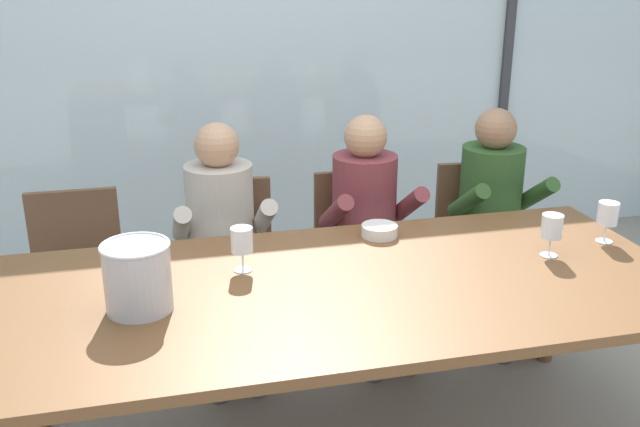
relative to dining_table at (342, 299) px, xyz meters
The scene contains 17 objects.
ground 1.23m from the dining_table, 90.00° to the left, with size 14.00×14.00×0.00m, color #9E9384.
window_glass_panel 2.28m from the dining_table, 90.00° to the left, with size 7.78×0.03×2.60m, color silver.
window_mullion_right 2.86m from the dining_table, 51.32° to the left, with size 0.06×0.06×2.60m, color #38383D.
hillside_vineyard 5.87m from the dining_table, 90.00° to the left, with size 13.78×2.40×1.81m, color #386633.
dining_table is the anchor object (origin of this frame).
chair_near_curtain 1.43m from the dining_table, 136.75° to the left, with size 0.44×0.44×0.87m.
chair_left_of_center 1.05m from the dining_table, 107.01° to the left, with size 0.48×0.48×0.87m.
chair_center 1.05m from the dining_table, 69.88° to the left, with size 0.45×0.45×0.87m.
chair_right_of_center 1.42m from the dining_table, 43.27° to the left, with size 0.48×0.48×0.87m.
person_beige_jumper 0.92m from the dining_table, 112.30° to the left, with size 0.47×0.62×1.19m.
person_maroon_top 0.93m from the dining_table, 66.36° to the left, with size 0.48×0.63×1.19m.
person_olive_shirt 1.35m from the dining_table, 38.80° to the left, with size 0.47×0.62×1.19m.
ice_bucket_primary 0.74m from the dining_table, behind, with size 0.23×0.23×0.24m.
tasting_bowl 0.51m from the dining_table, 56.34° to the left, with size 0.15×0.15×0.05m, color silver.
wine_glass_by_left_taster 0.89m from the dining_table, ahead, with size 0.08×0.08×0.17m.
wine_glass_near_bucket 0.43m from the dining_table, 149.32° to the left, with size 0.08×0.08×0.17m.
wine_glass_center_pour 1.20m from the dining_table, ahead, with size 0.08×0.08×0.17m.
Camera 1 is at (-0.64, -2.28, 1.90)m, focal length 39.96 mm.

